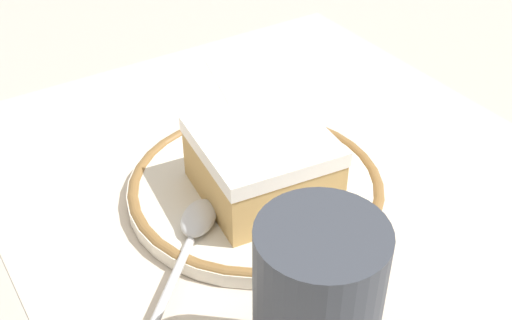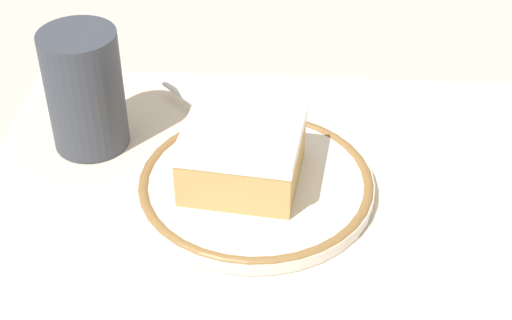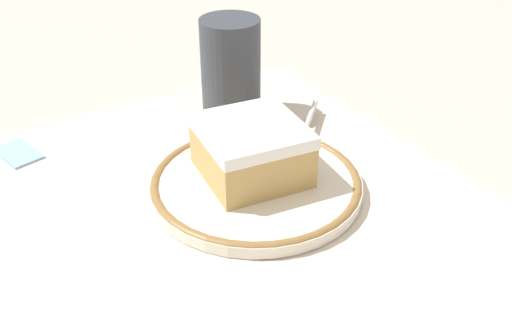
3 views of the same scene
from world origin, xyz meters
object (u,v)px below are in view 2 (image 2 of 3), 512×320
at_px(cake_slice, 242,154).
at_px(napkin, 445,299).
at_px(spoon, 229,125).
at_px(cup, 86,98).
at_px(plate, 256,184).

bearing_deg(cake_slice, napkin, 143.26).
bearing_deg(spoon, cup, 4.35).
relative_size(plate, cake_slice, 1.89).
xyz_separation_m(plate, cake_slice, (0.01, -0.00, 0.03)).
height_order(plate, cup, cup).
bearing_deg(spoon, plate, 112.10).
bearing_deg(cup, napkin, 149.58).
bearing_deg(spoon, napkin, 133.10).
bearing_deg(cake_slice, spoon, -75.75).
distance_m(cake_slice, cup, 0.14).
xyz_separation_m(cake_slice, napkin, (-0.14, 0.11, -0.03)).
distance_m(plate, napkin, 0.17).
relative_size(spoon, napkin, 0.87).
distance_m(cake_slice, napkin, 0.18).
xyz_separation_m(plate, cup, (0.14, -0.06, 0.04)).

